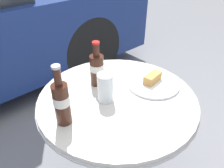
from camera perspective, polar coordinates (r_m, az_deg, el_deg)
The scene contains 5 objects.
bistro_table at distance 1.10m, azimuth 1.29°, elevation -9.36°, with size 0.73×0.73×0.70m.
cola_bottle_left at distance 0.83m, azimuth -13.04°, elevation -4.52°, with size 0.06×0.06×0.25m.
cola_bottle_right at distance 1.04m, azimuth -3.88°, elevation 4.17°, with size 0.07×0.07×0.22m.
drinking_glass at distance 0.95m, azimuth -1.75°, elevation -1.26°, with size 0.07×0.07×0.13m.
lunch_plate_near at distance 1.09m, azimuth 10.61°, elevation 0.41°, with size 0.26×0.26×0.06m.
Camera 1 is at (-0.55, -0.57, 1.31)m, focal length 35.00 mm.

